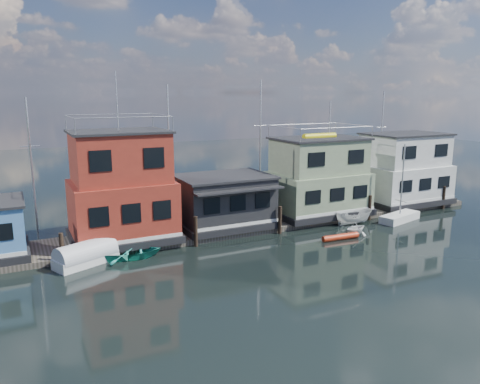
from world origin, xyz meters
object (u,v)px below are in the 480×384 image
tarp_runabout (86,255)px  red_kayak (340,237)px  houseboat_dark (224,201)px  houseboat_white (404,170)px  dinghy_teal (131,252)px  houseboat_red (122,189)px  dinghy_white (356,228)px  motorboat (354,217)px  day_sailer (400,217)px  houseboat_green (318,178)px

tarp_runabout → red_kayak: size_ratio=1.41×
houseboat_dark → houseboat_white: houseboat_white is taller
dinghy_teal → tarp_runabout: (-2.85, 0.09, 0.19)m
houseboat_red → dinghy_white: 17.96m
dinghy_white → houseboat_dark: bearing=48.4°
houseboat_red → red_kayak: size_ratio=3.89×
houseboat_white → tarp_runabout: houseboat_white is taller
houseboat_dark → motorboat: houseboat_dark is taller
houseboat_dark → day_sailer: bearing=-16.0°
dinghy_teal → dinghy_white: (16.96, -2.43, 0.12)m
houseboat_red → red_kayak: bearing=-22.6°
dinghy_teal → dinghy_white: 17.13m
dinghy_teal → red_kayak: size_ratio=1.31×
houseboat_white → dinghy_white: houseboat_white is taller
houseboat_white → red_kayak: houseboat_white is taller
houseboat_red → dinghy_teal: (-0.26, -3.14, -3.69)m
day_sailer → dinghy_white: bearing=178.5°
day_sailer → red_kayak: bearing=179.6°
dinghy_teal → day_sailer: (22.90, -1.07, -0.01)m
day_sailer → motorboat: day_sailer is taller
houseboat_green → day_sailer: size_ratio=1.26×
houseboat_white → tarp_runabout: 30.41m
houseboat_white → dinghy_teal: size_ratio=2.10×
houseboat_red → houseboat_dark: houseboat_red is taller
houseboat_white → dinghy_teal: (-27.26, -3.14, -3.12)m
houseboat_white → red_kayak: (-12.22, -6.17, -3.31)m
houseboat_dark → day_sailer: day_sailer is taller
houseboat_red → motorboat: size_ratio=3.62×
houseboat_red → motorboat: houseboat_red is taller
dinghy_teal → day_sailer: 22.92m
dinghy_teal → motorboat: size_ratio=1.22×
dinghy_white → motorboat: motorboat is taller
houseboat_dark → houseboat_green: size_ratio=0.88×
houseboat_white → tarp_runabout: bearing=-174.2°
houseboat_white → red_kayak: bearing=-153.2°
houseboat_white → houseboat_dark: bearing=-179.9°
dinghy_teal → motorboat: 18.65m
tarp_runabout → day_sailer: 25.78m
dinghy_teal → dinghy_white: dinghy_white is taller
dinghy_teal → red_kayak: (15.04, -3.03, -0.19)m
houseboat_red → day_sailer: houseboat_red is taller
houseboat_red → motorboat: bearing=-10.1°
dinghy_teal → motorboat: motorboat is taller
tarp_runabout → day_sailer: (25.75, -1.16, -0.21)m
dinghy_white → houseboat_red: bearing=62.5°
houseboat_red → tarp_runabout: (-3.11, -3.05, -3.50)m
red_kayak → houseboat_dark: bearing=141.3°
red_kayak → motorboat: size_ratio=0.93×
day_sailer → motorboat: 4.36m
dinghy_teal → houseboat_green: bearing=-68.8°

